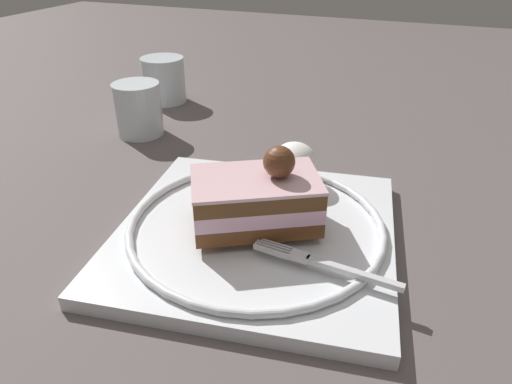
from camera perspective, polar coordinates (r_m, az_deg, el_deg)
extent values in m
plane|color=#584F4E|center=(0.45, -0.12, -4.28)|extent=(2.40, 2.40, 0.00)
cube|color=white|center=(0.43, 0.00, -5.09)|extent=(0.28, 0.28, 0.01)
torus|color=white|center=(0.43, 0.00, -3.92)|extent=(0.27, 0.27, 0.01)
cube|color=brown|center=(0.42, -0.04, -2.86)|extent=(0.13, 0.11, 0.01)
cube|color=#E6B3CC|center=(0.41, -0.04, -1.20)|extent=(0.13, 0.11, 0.01)
cube|color=brown|center=(0.40, -0.05, 0.52)|extent=(0.13, 0.11, 0.01)
cube|color=beige|center=(0.40, -0.05, 1.59)|extent=(0.13, 0.12, 0.00)
sphere|color=brown|center=(0.40, 2.88, 3.76)|extent=(0.03, 0.03, 0.03)
ellipsoid|color=white|center=(0.49, 4.76, 3.89)|extent=(0.05, 0.05, 0.04)
cube|color=silver|center=(0.37, 12.00, -9.78)|extent=(0.08, 0.01, 0.00)
cube|color=silver|center=(0.38, 5.46, -7.95)|extent=(0.02, 0.01, 0.00)
cube|color=silver|center=(0.39, 2.48, -6.58)|extent=(0.03, 0.00, 0.00)
cube|color=silver|center=(0.39, 2.27, -6.85)|extent=(0.03, 0.00, 0.00)
cube|color=silver|center=(0.38, 2.06, -7.11)|extent=(0.03, 0.00, 0.00)
cube|color=silver|center=(0.38, 1.84, -7.38)|extent=(0.03, 0.00, 0.00)
cylinder|color=silver|center=(0.67, -14.35, 9.89)|extent=(0.06, 0.06, 0.07)
cylinder|color=#B7232D|center=(0.67, -14.15, 8.41)|extent=(0.06, 0.06, 0.03)
cylinder|color=silver|center=(0.80, -11.34, 13.43)|extent=(0.07, 0.07, 0.07)
cylinder|color=orange|center=(0.80, -11.26, 12.71)|extent=(0.06, 0.06, 0.05)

